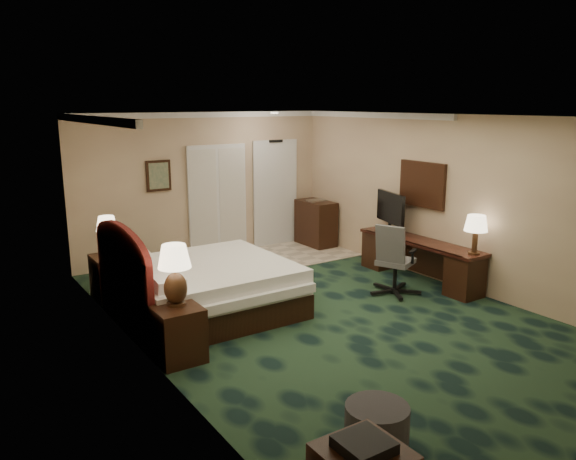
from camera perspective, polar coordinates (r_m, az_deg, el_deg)
floor at (r=7.88m, az=3.64°, el=-8.56°), size 5.00×7.50×0.00m
ceiling at (r=7.34m, az=3.94°, el=11.46°), size 5.00×7.50×0.00m
wall_back at (r=10.68m, az=-8.51°, el=4.51°), size 5.00×0.00×2.70m
wall_left at (r=6.34m, az=-14.53°, el=-1.49°), size 0.00×7.50×2.70m
wall_right at (r=9.21m, az=16.29°, el=2.80°), size 0.00×7.50×2.70m
crown_molding at (r=7.34m, az=3.94°, el=11.07°), size 5.00×7.50×0.10m
tile_patch at (r=10.64m, az=-1.91°, el=-2.79°), size 3.20×1.70×0.01m
headboard at (r=7.45m, az=-16.36°, el=-4.66°), size 0.12×2.00×1.40m
entry_door at (r=11.43m, az=-1.33°, el=3.68°), size 1.02×0.06×2.18m
closet_doors at (r=10.80m, az=-7.16°, el=3.03°), size 1.20×0.06×2.10m
wall_art at (r=10.26m, az=-13.03°, el=5.40°), size 0.45×0.06×0.55m
wall_mirror at (r=9.54m, az=13.47°, el=4.52°), size 0.05×0.95×0.75m
bed at (r=7.91m, az=-8.21°, el=-5.91°), size 2.20×2.04×0.70m
nightstand_near at (r=6.59m, az=-11.21°, el=-10.23°), size 0.51×0.58×0.64m
nightstand_far at (r=8.86m, az=-17.50°, el=-4.52°), size 0.51×0.59×0.64m
lamp_near at (r=6.42m, az=-11.40°, el=-4.51°), size 0.38×0.38×0.70m
lamp_far at (r=8.75m, az=-17.87°, el=-0.56°), size 0.32×0.32×0.59m
bed_bench at (r=8.68m, az=-1.47°, el=-4.98°), size 0.59×1.32×0.43m
ottoman at (r=5.08m, az=8.99°, el=-19.16°), size 0.63×0.63×0.39m
desk at (r=9.46m, az=13.16°, el=-3.02°), size 0.51×2.37×0.68m
tv at (r=9.81m, az=10.36°, el=1.80°), size 0.31×0.87×0.69m
desk_lamp at (r=8.67m, az=18.50°, el=-0.43°), size 0.43×0.43×0.60m
desk_chair at (r=8.69m, az=10.89°, el=-2.85°), size 0.84×0.82×1.11m
minibar at (r=11.48m, az=2.85°, el=0.70°), size 0.48×0.87×0.92m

